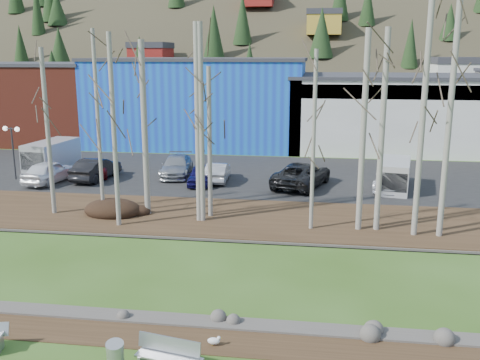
# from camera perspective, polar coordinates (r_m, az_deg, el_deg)

# --- Properties ---
(dirt_strip) EXTENTS (80.00, 1.80, 0.03)m
(dirt_strip) POSITION_cam_1_polar(r_m,az_deg,el_deg) (17.92, -10.37, -15.87)
(dirt_strip) COLOR #382616
(dirt_strip) RESTS_ON ground
(near_bank_rocks) EXTENTS (80.00, 0.80, 0.50)m
(near_bank_rocks) POSITION_cam_1_polar(r_m,az_deg,el_deg) (18.76, -9.39, -14.46)
(near_bank_rocks) COLOR #47423D
(near_bank_rocks) RESTS_ON ground
(river) EXTENTS (80.00, 8.00, 0.90)m
(river) POSITION_cam_1_polar(r_m,az_deg,el_deg) (22.32, -6.23, -9.67)
(river) COLOR black
(river) RESTS_ON ground
(far_bank_rocks) EXTENTS (80.00, 0.80, 0.46)m
(far_bank_rocks) POSITION_cam_1_polar(r_m,az_deg,el_deg) (26.04, -4.02, -6.20)
(far_bank_rocks) COLOR #47423D
(far_bank_rocks) RESTS_ON ground
(far_bank) EXTENTS (80.00, 7.00, 0.15)m
(far_bank) POSITION_cam_1_polar(r_m,az_deg,el_deg) (28.99, -2.70, -3.97)
(far_bank) COLOR #382616
(far_bank) RESTS_ON ground
(parking_lot) EXTENTS (80.00, 14.00, 0.14)m
(parking_lot) POSITION_cam_1_polar(r_m,az_deg,el_deg) (39.01, 0.16, 0.56)
(parking_lot) COLOR black
(parking_lot) RESTS_ON ground
(building_brick) EXTENTS (16.32, 12.24, 7.80)m
(building_brick) POSITION_cam_1_polar(r_m,az_deg,el_deg) (59.57, -21.56, 7.81)
(building_brick) COLOR maroon
(building_brick) RESTS_ON ground
(building_blue) EXTENTS (20.40, 12.24, 8.30)m
(building_blue) POSITION_cam_1_polar(r_m,az_deg,el_deg) (53.08, -4.22, 8.40)
(building_blue) COLOR blue
(building_blue) RESTS_ON ground
(building_white) EXTENTS (18.36, 12.24, 6.80)m
(building_white) POSITION_cam_1_polar(r_m,az_deg,el_deg) (52.37, 15.57, 7.06)
(building_white) COLOR beige
(building_white) RESTS_ON ground
(hillside) EXTENTS (160.00, 72.00, 35.00)m
(hillside) POSITION_cam_1_polar(r_m,az_deg,el_deg) (97.22, 5.22, 18.48)
(hillside) COLOR #332D20
(hillside) RESTS_ON ground
(bench_intact) EXTENTS (1.99, 0.94, 0.96)m
(bench_intact) POSITION_cam_1_polar(r_m,az_deg,el_deg) (15.81, -7.57, -18.11)
(bench_intact) COLOR #A6A7AA
(bench_intact) RESTS_ON ground
(litter_bin) EXTENTS (0.61, 0.61, 0.84)m
(litter_bin) POSITION_cam_1_polar(r_m,az_deg,el_deg) (16.05, -13.14, -18.08)
(litter_bin) COLOR #A6A7AA
(litter_bin) RESTS_ON ground
(seagull) EXTENTS (0.46, 0.21, 0.33)m
(seagull) POSITION_cam_1_polar(r_m,az_deg,el_deg) (16.99, -2.78, -16.75)
(seagull) COLOR gold
(seagull) RESTS_ON ground
(dirt_mound) EXTENTS (3.15, 2.22, 0.62)m
(dirt_mound) POSITION_cam_1_polar(r_m,az_deg,el_deg) (29.98, -13.42, -2.98)
(dirt_mound) COLOR black
(dirt_mound) RESTS_ON far_bank
(birch_0) EXTENTS (0.24, 0.24, 8.88)m
(birch_0) POSITION_cam_1_polar(r_m,az_deg,el_deg) (30.30, -19.81, 4.76)
(birch_0) COLOR #A6A097
(birch_0) RESTS_ON far_bank
(birch_1) EXTENTS (0.20, 0.20, 9.80)m
(birch_1) POSITION_cam_1_polar(r_m,az_deg,el_deg) (29.25, -14.89, 5.73)
(birch_1) COLOR #A6A097
(birch_1) RESTS_ON far_bank
(birch_2) EXTENTS (0.32, 0.32, 9.26)m
(birch_2) POSITION_cam_1_polar(r_m,az_deg,el_deg) (28.83, -10.14, 5.32)
(birch_2) COLOR #A6A097
(birch_2) RESTS_ON far_bank
(birch_3) EXTENTS (0.24, 0.24, 9.56)m
(birch_3) POSITION_cam_1_polar(r_m,az_deg,el_deg) (27.10, -13.29, 5.00)
(birch_3) COLOR #A6A097
(birch_3) RESTS_ON far_bank
(birch_4) EXTENTS (0.28, 0.28, 10.07)m
(birch_4) POSITION_cam_1_polar(r_m,az_deg,el_deg) (27.19, -4.15, 5.89)
(birch_4) COLOR #A6A097
(birch_4) RESTS_ON far_bank
(birch_5) EXTENTS (0.24, 0.24, 7.93)m
(birch_5) POSITION_cam_1_polar(r_m,az_deg,el_deg) (28.11, -3.26, 3.94)
(birch_5) COLOR #A6A097
(birch_5) RESTS_ON far_bank
(birch_6) EXTENTS (0.19, 0.19, 8.76)m
(birch_6) POSITION_cam_1_polar(r_m,az_deg,el_deg) (26.13, 7.85, 4.04)
(birch_6) COLOR #A6A097
(birch_6) RESTS_ON far_bank
(birch_7) EXTENTS (0.29, 0.29, 9.71)m
(birch_7) POSITION_cam_1_polar(r_m,az_deg,el_deg) (26.38, 13.01, 4.96)
(birch_7) COLOR #A6A097
(birch_7) RESTS_ON far_bank
(birch_8) EXTENTS (0.28, 0.28, 9.75)m
(birch_8) POSITION_cam_1_polar(r_m,az_deg,el_deg) (26.54, 14.90, 4.94)
(birch_8) COLOR #A6A097
(birch_8) RESTS_ON far_bank
(birch_9) EXTENTS (0.27, 0.27, 12.14)m
(birch_9) POSITION_cam_1_polar(r_m,az_deg,el_deg) (26.36, 21.52, 7.04)
(birch_9) COLOR #A6A097
(birch_9) RESTS_ON far_bank
(birch_10) EXTENTS (0.28, 0.28, 10.07)m
(birch_10) POSITION_cam_1_polar(r_m,az_deg,el_deg) (27.23, -4.54, 5.89)
(birch_10) COLOR #A6A097
(birch_10) RESTS_ON far_bank
(birch_11) EXTENTS (0.27, 0.27, 12.14)m
(birch_11) POSITION_cam_1_polar(r_m,az_deg,el_deg) (26.12, 18.98, 7.19)
(birch_11) COLOR #A6A097
(birch_11) RESTS_ON far_bank
(street_lamp) EXTENTS (1.38, 0.62, 3.70)m
(street_lamp) POSITION_cam_1_polar(r_m,az_deg,el_deg) (40.01, -23.15, 4.15)
(street_lamp) COLOR #262628
(street_lamp) RESTS_ON parking_lot
(car_0) EXTENTS (2.40, 4.70, 1.53)m
(car_0) POSITION_cam_1_polar(r_m,az_deg,el_deg) (38.45, -19.65, 0.86)
(car_0) COLOR white
(car_0) RESTS_ON parking_lot
(car_1) EXTENTS (2.12, 4.75, 1.51)m
(car_1) POSITION_cam_1_polar(r_m,az_deg,el_deg) (38.43, -15.12, 1.16)
(car_1) COLOR black
(car_1) RESTS_ON parking_lot
(car_2) EXTENTS (3.33, 5.05, 1.29)m
(car_2) POSITION_cam_1_polar(r_m,az_deg,el_deg) (39.77, -15.29, 1.39)
(car_2) COLOR maroon
(car_2) RESTS_ON parking_lot
(car_3) EXTENTS (2.56, 5.11, 1.42)m
(car_3) POSITION_cam_1_polar(r_m,az_deg,el_deg) (38.53, -6.78, 1.50)
(car_3) COLOR #919497
(car_3) RESTS_ON parking_lot
(car_4) EXTENTS (1.82, 3.85, 1.27)m
(car_4) POSITION_cam_1_polar(r_m,az_deg,el_deg) (35.90, -4.22, 0.56)
(car_4) COLOR #120F4E
(car_4) RESTS_ON parking_lot
(car_5) EXTENTS (1.58, 4.02, 1.30)m
(car_5) POSITION_cam_1_polar(r_m,az_deg,el_deg) (36.65, -2.39, 0.87)
(car_5) COLOR #B8B8BA
(car_5) RESTS_ON parking_lot
(car_6) EXTENTS (4.24, 6.26, 1.59)m
(car_6) POSITION_cam_1_polar(r_m,az_deg,el_deg) (35.40, 6.61, 0.59)
(car_6) COLOR #232325
(car_6) RESTS_ON parking_lot
(car_7) EXTENTS (3.08, 5.24, 1.42)m
(car_7) POSITION_cam_1_polar(r_m,az_deg,el_deg) (35.99, 15.91, 0.23)
(car_7) COLOR white
(car_7) RESTS_ON parking_lot
(van_white) EXTENTS (2.58, 4.62, 1.91)m
(van_white) POSITION_cam_1_polar(r_m,az_deg,el_deg) (35.52, 16.12, 0.45)
(van_white) COLOR silver
(van_white) RESTS_ON parking_lot
(van_grey) EXTENTS (2.53, 5.07, 2.14)m
(van_grey) POSITION_cam_1_polar(r_m,az_deg,el_deg) (42.64, -19.57, 2.45)
(van_grey) COLOR silver
(van_grey) RESTS_ON parking_lot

